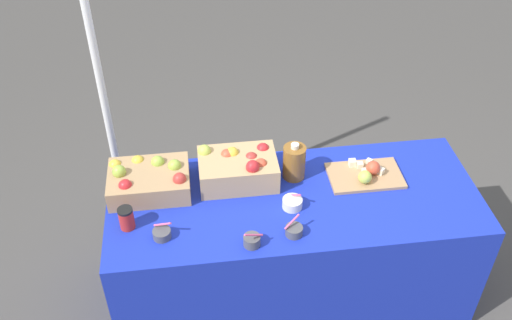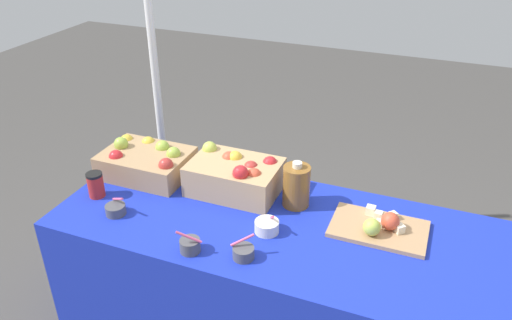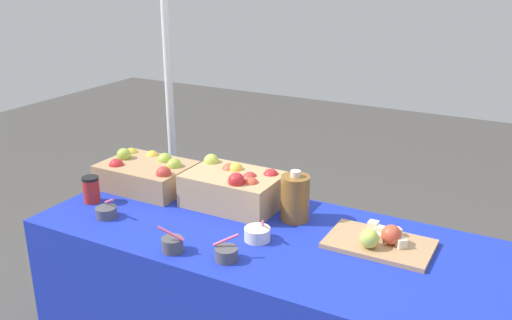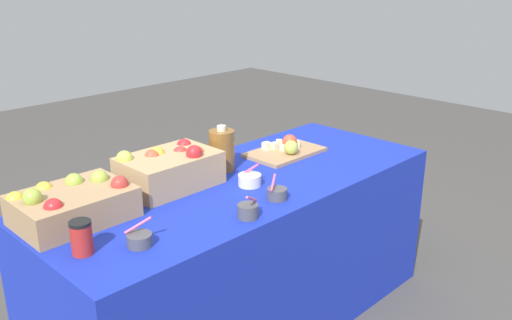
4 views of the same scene
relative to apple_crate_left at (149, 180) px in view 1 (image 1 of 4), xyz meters
name	(u,v)px [view 1 (image 1 of 4)]	position (x,y,z in m)	size (l,w,h in m)	color
ground_plane	(289,289)	(0.73, -0.15, -0.81)	(10.00, 10.00, 0.00)	#474442
table	(292,246)	(0.73, -0.15, -0.44)	(1.90, 0.76, 0.74)	#192DB7
apple_crate_left	(149,180)	(0.00, 0.00, 0.00)	(0.41, 0.30, 0.17)	tan
apple_crate_middle	(238,168)	(0.46, 0.02, 0.01)	(0.40, 0.28, 0.19)	tan
cutting_board_front	(366,174)	(1.13, -0.05, -0.04)	(0.39, 0.24, 0.09)	tan
sample_bowl_near	(294,230)	(0.68, -0.41, -0.04)	(0.09, 0.09, 0.09)	#4C4C51
sample_bowl_mid	(162,234)	(0.06, -0.34, -0.04)	(0.10, 0.09, 0.10)	#4C4C51
sample_bowl_far	(252,241)	(0.48, -0.45, -0.04)	(0.09, 0.08, 0.11)	#4C4C51
sample_bowl_extra	(292,203)	(0.71, -0.22, -0.04)	(0.10, 0.10, 0.10)	silver
cider_jug	(294,162)	(0.75, 0.01, 0.03)	(0.12, 0.12, 0.21)	brown
coffee_cup	(126,218)	(-0.10, -0.26, -0.01)	(0.07, 0.07, 0.12)	red
tent_pole	(100,83)	(-0.23, 0.50, 0.29)	(0.04, 0.04, 2.19)	white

